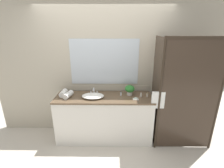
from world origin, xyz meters
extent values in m
plane|color=beige|center=(0.00, 0.00, 0.00)|extent=(8.00, 8.00, 0.00)
cube|color=#B2A893|center=(0.00, 0.34, 1.30)|extent=(4.40, 0.05, 2.60)
cube|color=#B2A893|center=(0.00, 0.32, 0.96)|extent=(1.80, 0.01, 0.11)
cube|color=silver|center=(0.00, 0.31, 1.49)|extent=(1.30, 0.01, 0.87)
cube|color=silver|center=(0.00, 0.01, 0.43)|extent=(1.80, 0.56, 0.87)
cube|color=brown|center=(0.00, 0.00, 0.89)|extent=(1.80, 0.58, 0.03)
cylinder|color=#2D2319|center=(1.95, -0.27, 1.00)|extent=(0.04, 0.04, 2.00)
cylinder|color=#2D2319|center=(0.95, -0.27, 1.00)|extent=(0.04, 0.04, 2.00)
cube|color=#2D2319|center=(1.45, -0.27, 1.98)|extent=(1.00, 0.04, 0.04)
cube|color=#382B21|center=(1.45, -0.27, 1.00)|extent=(0.96, 0.01, 1.96)
cube|color=#382B21|center=(0.95, 0.02, 1.00)|extent=(0.01, 0.57, 1.96)
cylinder|color=#2D2319|center=(0.93, -0.26, 1.09)|extent=(0.32, 0.02, 0.02)
cube|color=white|center=(0.93, -0.26, 0.96)|extent=(0.22, 0.04, 0.30)
ellipsoid|color=white|center=(-0.20, -0.04, 0.93)|extent=(0.40, 0.29, 0.07)
cube|color=silver|center=(-0.20, 0.14, 0.91)|extent=(0.17, 0.04, 0.02)
cylinder|color=silver|center=(-0.20, 0.14, 0.97)|extent=(0.02, 0.02, 0.10)
cylinder|color=silver|center=(-0.20, 0.07, 1.02)|extent=(0.02, 0.13, 0.02)
cylinder|color=silver|center=(-0.26, 0.14, 0.94)|extent=(0.02, 0.02, 0.04)
cylinder|color=silver|center=(-0.14, 0.14, 0.94)|extent=(0.02, 0.02, 0.04)
cylinder|color=beige|center=(0.48, 0.10, 0.93)|extent=(0.10, 0.10, 0.07)
ellipsoid|color=#2A742C|center=(0.48, 0.10, 1.02)|extent=(0.18, 0.18, 0.14)
cube|color=silver|center=(0.57, -0.11, 0.91)|extent=(0.10, 0.07, 0.01)
ellipsoid|color=silver|center=(0.57, -0.11, 0.92)|extent=(0.07, 0.04, 0.02)
cylinder|color=silver|center=(0.80, 0.00, 0.93)|extent=(0.03, 0.03, 0.06)
cylinder|color=#9E895B|center=(0.80, 0.00, 0.97)|extent=(0.02, 0.02, 0.01)
cylinder|color=silver|center=(0.32, 0.06, 0.93)|extent=(0.03, 0.03, 0.07)
cylinder|color=black|center=(0.32, 0.06, 0.97)|extent=(0.02, 0.02, 0.02)
cylinder|color=silver|center=(0.68, 0.01, 0.93)|extent=(0.03, 0.03, 0.06)
cylinder|color=#B7B2A8|center=(0.68, 0.01, 0.97)|extent=(0.03, 0.03, 0.01)
cylinder|color=white|center=(-0.76, 0.04, 0.95)|extent=(0.11, 0.22, 0.11)
cylinder|color=white|center=(-0.65, -0.03, 0.95)|extent=(0.15, 0.26, 0.10)
camera|label=1|loc=(0.18, -2.82, 2.13)|focal=26.55mm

